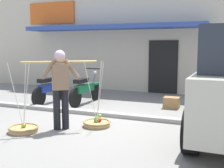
{
  "coord_description": "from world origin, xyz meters",
  "views": [
    {
      "loc": [
        2.75,
        -5.8,
        1.77
      ],
      "look_at": [
        0.16,
        0.6,
        0.85
      ],
      "focal_mm": 45.3,
      "sensor_mm": 36.0,
      "label": 1
    }
  ],
  "objects": [
    {
      "name": "storefront_building",
      "position": [
        -1.41,
        7.3,
        2.1
      ],
      "size": [
        13.0,
        6.0,
        4.2
      ],
      "color": "beige",
      "rests_on": "ground"
    },
    {
      "name": "sidewalk_curb",
      "position": [
        0.0,
        0.7,
        0.05
      ],
      "size": [
        20.0,
        0.24,
        0.1
      ],
      "primitive_type": "cube",
      "color": "gray",
      "rests_on": "ground"
    },
    {
      "name": "fruit_basket_right_side",
      "position": [
        0.14,
        -0.24,
        0.08
      ],
      "size": [
        0.62,
        0.62,
        1.45
      ],
      "color": "tan",
      "rests_on": "ground"
    },
    {
      "name": "ground_plane",
      "position": [
        0.0,
        0.0,
        0.0
      ],
      "size": [
        90.0,
        90.0,
        0.0
      ],
      "primitive_type": "plane",
      "color": "gray"
    },
    {
      "name": "wooden_crate",
      "position": [
        1.34,
        2.27,
        0.16
      ],
      "size": [
        0.44,
        0.36,
        0.32
      ],
      "primitive_type": "cube",
      "color": "olive",
      "rests_on": "ground"
    },
    {
      "name": "motorcycle_nearest_shop",
      "position": [
        -2.31,
        1.59,
        0.45
      ],
      "size": [
        0.54,
        1.82,
        1.09
      ],
      "color": "black",
      "rests_on": "ground"
    },
    {
      "name": "fruit_vendor",
      "position": [
        -0.48,
        -0.73,
        0.98
      ],
      "size": [
        1.26,
        1.0,
        1.7
      ],
      "color": "black",
      "rests_on": "ground"
    },
    {
      "name": "motorcycle_second_in_row",
      "position": [
        -1.24,
        1.86,
        0.45
      ],
      "size": [
        0.54,
        1.82,
        1.09
      ],
      "color": "black",
      "rests_on": "ground"
    },
    {
      "name": "fruit_basket_left_side",
      "position": [
        -1.1,
        -1.21,
        0.07
      ],
      "size": [
        0.62,
        0.62,
        1.45
      ],
      "color": "tan",
      "rests_on": "ground"
    }
  ]
}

